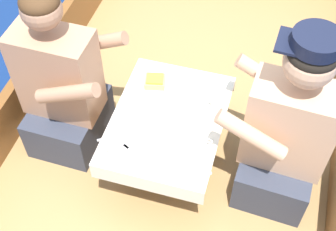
{
  "coord_description": "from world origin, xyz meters",
  "views": [
    {
      "loc": [
        0.41,
        -1.54,
        2.52
      ],
      "look_at": [
        0.0,
        -0.11,
        0.71
      ],
      "focal_mm": 50.0,
      "sensor_mm": 36.0,
      "label": 1
    }
  ],
  "objects": [
    {
      "name": "ground_plane",
      "position": [
        0.0,
        0.0,
        0.0
      ],
      "size": [
        60.0,
        60.0,
        0.0
      ],
      "primitive_type": "plane",
      "color": "navy"
    },
    {
      "name": "utensil_fork_starboard",
      "position": [
        -0.1,
        -0.05,
        0.69
      ],
      "size": [
        0.13,
        0.13,
        0.0
      ],
      "rotation": [
        0.0,
        0.0,
        2.35
      ],
      "color": "silver",
      "rests_on": "cockpit_table"
    },
    {
      "name": "utensil_spoon_starboard",
      "position": [
        0.24,
        -0.4,
        0.7
      ],
      "size": [
        0.14,
        0.12,
        0.01
      ],
      "rotation": [
        0.0,
        0.0,
        0.7
      ],
      "color": "silver",
      "rests_on": "cockpit_table"
    },
    {
      "name": "coffee_cup_starboard",
      "position": [
        0.2,
        -0.22,
        0.72
      ],
      "size": [
        0.09,
        0.06,
        0.06
      ],
      "color": "white",
      "rests_on": "cockpit_table"
    },
    {
      "name": "bowl_port_near",
      "position": [
        -0.06,
        -0.26,
        0.71
      ],
      "size": [
        0.11,
        0.11,
        0.04
      ],
      "color": "white",
      "rests_on": "cockpit_table"
    },
    {
      "name": "utensil_fork_port",
      "position": [
        -0.1,
        -0.37,
        0.69
      ],
      "size": [
        0.16,
        0.1,
        0.0
      ],
      "rotation": [
        0.0,
        0.0,
        2.65
      ],
      "color": "silver",
      "rests_on": "cockpit_table"
    },
    {
      "name": "utensil_spoon_center",
      "position": [
        0.02,
        0.1,
        0.7
      ],
      "size": [
        0.1,
        0.15,
        0.01
      ],
      "rotation": [
        0.0,
        0.0,
        1.03
      ],
      "color": "silver",
      "rests_on": "cockpit_table"
    },
    {
      "name": "bowl_starboard_near",
      "position": [
        0.02,
        -0.1,
        0.71
      ],
      "size": [
        0.14,
        0.14,
        0.04
      ],
      "color": "white",
      "rests_on": "cockpit_table"
    },
    {
      "name": "tin_can",
      "position": [
        -0.19,
        -0.38,
        0.72
      ],
      "size": [
        0.07,
        0.07,
        0.05
      ],
      "color": "silver",
      "rests_on": "cockpit_table"
    },
    {
      "name": "plate_sandwich",
      "position": [
        -0.13,
        0.08,
        0.7
      ],
      "size": [
        0.22,
        0.22,
        0.01
      ],
      "color": "white",
      "rests_on": "cockpit_table"
    },
    {
      "name": "person_starboard",
      "position": [
        0.58,
        -0.11,
        0.76
      ],
      "size": [
        0.54,
        0.46,
        1.05
      ],
      "rotation": [
        0.0,
        0.0,
        3.08
      ],
      "color": "#333847",
      "rests_on": "boat_deck"
    },
    {
      "name": "person_port",
      "position": [
        -0.58,
        -0.1,
        0.73
      ],
      "size": [
        0.53,
        0.45,
        1.0
      ],
      "rotation": [
        0.0,
        0.0,
        -0.02
      ],
      "color": "#333847",
      "rests_on": "boat_deck"
    },
    {
      "name": "sandwich",
      "position": [
        -0.13,
        0.08,
        0.72
      ],
      "size": [
        0.13,
        0.12,
        0.05
      ],
      "rotation": [
        0.0,
        0.0,
        0.22
      ],
      "color": "tan",
      "rests_on": "plate_sandwich"
    },
    {
      "name": "plate_bread",
      "position": [
        0.07,
        -0.36,
        0.7
      ],
      "size": [
        0.19,
        0.19,
        0.01
      ],
      "color": "white",
      "rests_on": "cockpit_table"
    },
    {
      "name": "utensil_spoon_port",
      "position": [
        -0.18,
        -0.15,
        0.7
      ],
      "size": [
        0.08,
        0.16,
        0.01
      ],
      "rotation": [
        0.0,
        0.0,
        1.91
      ],
      "color": "silver",
      "rests_on": "cockpit_table"
    },
    {
      "name": "boat_deck",
      "position": [
        0.0,
        0.0,
        0.16
      ],
      "size": [
        1.88,
        3.73,
        0.33
      ],
      "primitive_type": "cube",
      "color": "#A87F4C",
      "rests_on": "ground_plane"
    },
    {
      "name": "utensil_knife_port",
      "position": [
        -0.22,
        -0.3,
        0.69
      ],
      "size": [
        0.15,
        0.1,
        0.0
      ],
      "rotation": [
        0.0,
        0.0,
        0.52
      ],
      "color": "silver",
      "rests_on": "cockpit_table"
    },
    {
      "name": "cockpit_table",
      "position": [
        0.0,
        -0.11,
        0.65
      ],
      "size": [
        0.55,
        0.75,
        0.37
      ],
      "color": "#B2B2B7",
      "rests_on": "boat_deck"
    },
    {
      "name": "coffee_cup_port",
      "position": [
        0.15,
        0.03,
        0.73
      ],
      "size": [
        0.09,
        0.06,
        0.07
      ],
      "color": "white",
      "rests_on": "cockpit_table"
    },
    {
      "name": "gunwale_port",
      "position": [
        -0.91,
        0.0,
        0.48
      ],
      "size": [
        0.06,
        3.73,
        0.3
      ],
      "primitive_type": "cube",
      "color": "brown",
      "rests_on": "boat_deck"
    }
  ]
}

